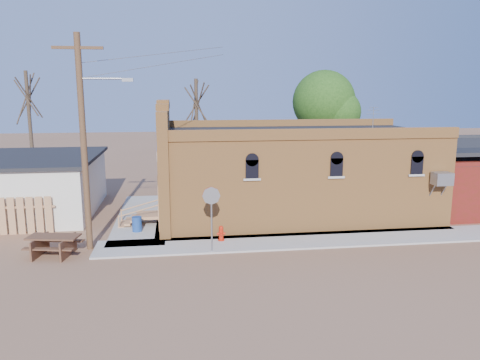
{
  "coord_description": "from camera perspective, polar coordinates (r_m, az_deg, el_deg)",
  "views": [
    {
      "loc": [
        -4.4,
        -18.77,
        6.72
      ],
      "look_at": [
        -1.34,
        3.55,
        2.4
      ],
      "focal_mm": 35.0,
      "sensor_mm": 36.0,
      "label": 1
    }
  ],
  "objects": [
    {
      "name": "red_shed",
      "position": [
        29.35,
        25.11,
        1.1
      ],
      "size": [
        5.4,
        6.4,
        4.3
      ],
      "color": "#541C0E",
      "rests_on": "ground"
    },
    {
      "name": "tree_bare_near",
      "position": [
        31.81,
        -5.36,
        9.45
      ],
      "size": [
        2.8,
        2.8,
        7.65
      ],
      "color": "#4D3C2C",
      "rests_on": "ground"
    },
    {
      "name": "stop_sign",
      "position": [
        19.36,
        -3.51,
        -2.68
      ],
      "size": [
        0.75,
        0.11,
        2.76
      ],
      "rotation": [
        0.0,
        0.0,
        -0.43
      ],
      "color": "gray",
      "rests_on": "sidewalk_south"
    },
    {
      "name": "tree_bare_far",
      "position": [
        34.15,
        -24.48,
        9.3
      ],
      "size": [
        2.8,
        2.8,
        8.16
      ],
      "color": "#4D3C2C",
      "rests_on": "ground"
    },
    {
      "name": "brick_bar",
      "position": [
        25.39,
        6.08,
        0.86
      ],
      "size": [
        16.4,
        7.97,
        6.3
      ],
      "color": "#C87F3D",
      "rests_on": "ground"
    },
    {
      "name": "ground",
      "position": [
        20.42,
        5.13,
        -8.41
      ],
      "size": [
        120.0,
        120.0,
        0.0
      ],
      "primitive_type": "plane",
      "color": "brown",
      "rests_on": "ground"
    },
    {
      "name": "trash_barrel",
      "position": [
        23.0,
        -12.45,
        -5.27
      ],
      "size": [
        0.58,
        0.58,
        0.71
      ],
      "primitive_type": "cylinder",
      "rotation": [
        0.0,
        0.0,
        -0.32
      ],
      "color": "navy",
      "rests_on": "sidewalk_west"
    },
    {
      "name": "picnic_table",
      "position": [
        20.87,
        -21.76,
        -7.12
      ],
      "size": [
        2.29,
        1.89,
        0.85
      ],
      "rotation": [
        0.0,
        0.0,
        -0.19
      ],
      "color": "#553422",
      "rests_on": "ground"
    },
    {
      "name": "sidewalk_west",
      "position": [
        25.73,
        -11.81,
        -4.43
      ],
      "size": [
        2.6,
        10.0,
        0.08
      ],
      "primitive_type": "cube",
      "color": "#9E9991",
      "rests_on": "ground"
    },
    {
      "name": "sidewalk_south",
      "position": [
        21.6,
        8.51,
        -7.29
      ],
      "size": [
        19.0,
        2.2,
        0.08
      ],
      "primitive_type": "cube",
      "color": "#9E9991",
      "rests_on": "ground"
    },
    {
      "name": "fire_hydrant",
      "position": [
        21.14,
        -2.32,
        -6.5
      ],
      "size": [
        0.38,
        0.34,
        0.68
      ],
      "rotation": [
        0.0,
        0.0,
        -0.04
      ],
      "color": "#B51B0A",
      "rests_on": "sidewalk_south"
    },
    {
      "name": "utility_pole",
      "position": [
        20.41,
        -18.41,
        4.82
      ],
      "size": [
        3.12,
        0.26,
        9.0
      ],
      "color": "#46281C",
      "rests_on": "ground"
    },
    {
      "name": "tree_leafy",
      "position": [
        33.91,
        10.19,
        9.36
      ],
      "size": [
        4.4,
        4.4,
        8.15
      ],
      "color": "#4D3C2C",
      "rests_on": "ground"
    }
  ]
}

